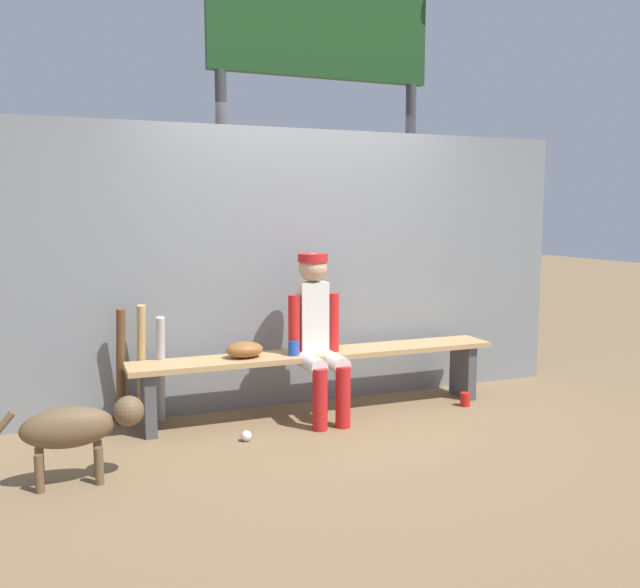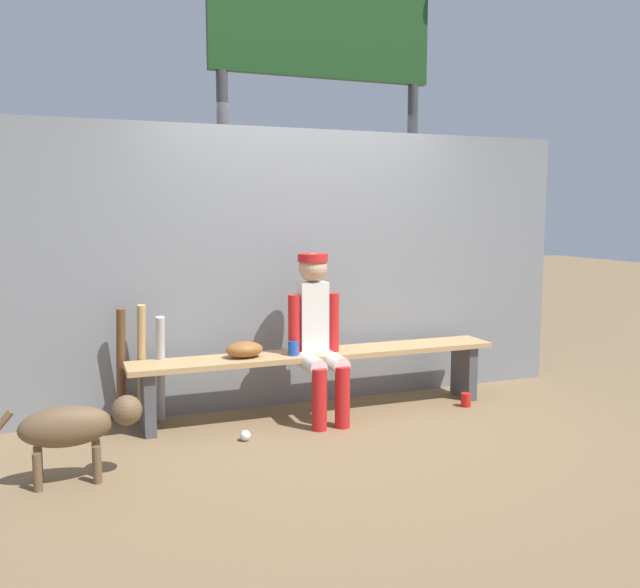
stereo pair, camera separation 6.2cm
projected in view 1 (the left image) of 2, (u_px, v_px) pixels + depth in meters
ground_plane at (320, 413)px, 5.21m from camera, size 30.00×30.00×0.00m
chainlink_fence at (304, 268)px, 5.40m from camera, size 4.74×0.03×2.23m
dugout_bench at (320, 364)px, 5.16m from camera, size 2.92×0.36×0.49m
player_seated at (318, 330)px, 5.00m from camera, size 0.41×0.55×1.26m
baseball_glove at (245, 350)px, 4.92m from camera, size 0.28×0.20×0.12m
bat_aluminum_silver at (161, 370)px, 4.90m from camera, size 0.07×0.21×0.82m
bat_wood_tan at (142, 365)px, 4.88m from camera, size 0.08×0.18×0.90m
bat_wood_dark at (121, 367)px, 4.84m from camera, size 0.10×0.19×0.88m
baseball at (246, 436)px, 4.57m from camera, size 0.07×0.07×0.07m
cup_on_ground at (465, 399)px, 5.39m from camera, size 0.08×0.08×0.11m
cup_on_bench at (293, 348)px, 5.00m from camera, size 0.08×0.08×0.11m
scoreboard at (327, 81)px, 6.00m from camera, size 2.36×0.27×3.87m
dog at (78, 427)px, 3.82m from camera, size 0.84×0.20×0.49m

